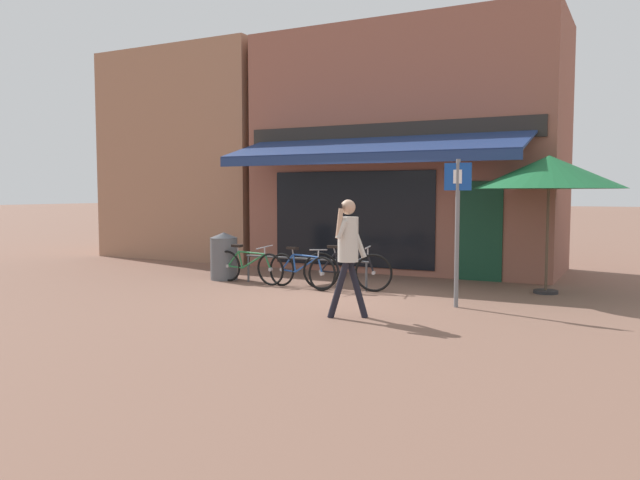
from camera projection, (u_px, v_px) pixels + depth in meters
name	position (u px, v px, depth m)	size (l,w,h in m)	color
ground_plane	(339.00, 295.00, 11.33)	(160.00, 160.00, 0.00)	brown
shop_front	(407.00, 151.00, 15.28)	(7.29, 4.69, 5.76)	#8E5647
neighbour_building	(210.00, 157.00, 18.67)	(5.10, 4.00, 5.84)	#9E7056
bike_rack_rail	(304.00, 263.00, 12.37)	(2.77, 0.04, 0.57)	#47494F
bicycle_green	(248.00, 266.00, 12.75)	(1.77, 0.52, 0.80)	black
bicycle_blue	(301.00, 270.00, 12.10)	(1.67, 0.52, 0.81)	black
bicycle_black	(347.00, 271.00, 11.80)	(1.71, 0.55, 0.86)	black
pedestrian_adult	(348.00, 244.00, 9.21)	(0.57, 0.56, 1.77)	black
litter_bin	(224.00, 256.00, 13.31)	(0.59, 0.59, 1.01)	#515459
parking_sign	(457.00, 217.00, 10.02)	(0.44, 0.07, 2.40)	slate
cafe_parasol	(549.00, 172.00, 11.35)	(2.68, 2.68, 2.54)	#4C3D2D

